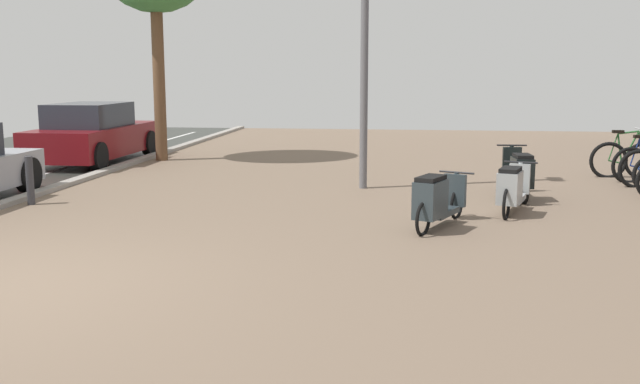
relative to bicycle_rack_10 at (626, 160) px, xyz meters
name	(u,v)px	position (x,y,z in m)	size (l,w,h in m)	color
ground	(141,296)	(-6.82, -8.55, -0.38)	(21.00, 40.00, 0.13)	#31342F
bicycle_rack_10	(626,160)	(0.00, 0.00, 0.00)	(1.42, 0.48, 1.03)	black
scooter_near	(519,174)	(-2.48, -2.72, 0.06)	(0.52, 1.73, 0.87)	black
scooter_mid	(436,200)	(-3.93, -5.28, 0.03)	(0.88, 1.62, 0.77)	black
scooter_far	(512,188)	(-2.77, -4.07, 0.02)	(0.76, 1.65, 0.74)	black
parked_car_far	(92,135)	(-11.71, 1.04, 0.28)	(1.78, 4.02, 1.38)	maroon
bollard_far	(30,181)	(-10.30, -4.31, 0.03)	(0.12, 0.12, 0.78)	#38383D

